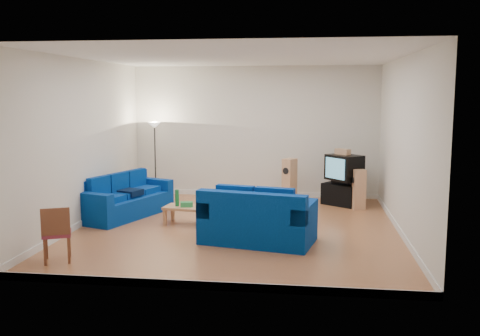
# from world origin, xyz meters

# --- Properties ---
(room) EXTENTS (6.01, 6.51, 3.21)m
(room) POSITION_xyz_m (0.00, 0.00, 1.54)
(room) COLOR brown
(room) RESTS_ON ground
(sofa_three_seat) EXTENTS (1.63, 2.36, 0.84)m
(sofa_three_seat) POSITION_xyz_m (-2.51, 0.72, 0.31)
(sofa_three_seat) COLOR navy
(sofa_three_seat) RESTS_ON ground
(sofa_loveseat) EXTENTS (2.04, 1.40, 0.93)m
(sofa_loveseat) POSITION_xyz_m (0.47, -0.95, 0.35)
(sofa_loveseat) COLOR navy
(sofa_loveseat) RESTS_ON ground
(coffee_table) EXTENTS (1.04, 0.62, 0.36)m
(coffee_table) POSITION_xyz_m (-0.96, 0.18, 0.30)
(coffee_table) COLOR tan
(coffee_table) RESTS_ON ground
(bottle) EXTENTS (0.08, 0.08, 0.32)m
(bottle) POSITION_xyz_m (-1.21, 0.19, 0.52)
(bottle) COLOR #197233
(bottle) RESTS_ON coffee_table
(tissue_box) EXTENTS (0.26, 0.18, 0.10)m
(tissue_box) POSITION_xyz_m (-1.01, 0.14, 0.40)
(tissue_box) COLOR green
(tissue_box) RESTS_ON coffee_table
(red_canister) EXTENTS (0.11, 0.11, 0.14)m
(red_canister) POSITION_xyz_m (-0.70, 0.22, 0.43)
(red_canister) COLOR red
(red_canister) RESTS_ON coffee_table
(remote) EXTENTS (0.18, 0.11, 0.02)m
(remote) POSITION_xyz_m (-0.63, 0.01, 0.37)
(remote) COLOR black
(remote) RESTS_ON coffee_table
(tv_stand) EXTENTS (0.91, 0.83, 0.49)m
(tv_stand) POSITION_xyz_m (2.07, 2.40, 0.25)
(tv_stand) COLOR black
(tv_stand) RESTS_ON ground
(av_receiver) EXTENTS (0.50, 0.45, 0.10)m
(av_receiver) POSITION_xyz_m (2.09, 2.45, 0.54)
(av_receiver) COLOR black
(av_receiver) RESTS_ON tv_stand
(television) EXTENTS (0.90, 0.92, 0.58)m
(television) POSITION_xyz_m (2.12, 2.34, 0.88)
(television) COLOR black
(television) RESTS_ON av_receiver
(centre_speaker) EXTENTS (0.36, 0.37, 0.13)m
(centre_speaker) POSITION_xyz_m (2.09, 2.42, 1.23)
(centre_speaker) COLOR tan
(centre_speaker) RESTS_ON television
(speaker_left) EXTENTS (0.36, 0.39, 1.04)m
(speaker_left) POSITION_xyz_m (0.89, 2.56, 0.52)
(speaker_left) COLOR tan
(speaker_left) RESTS_ON ground
(speaker_right) EXTENTS (0.31, 0.26, 0.89)m
(speaker_right) POSITION_xyz_m (2.43, 1.99, 0.44)
(speaker_right) COLOR tan
(speaker_right) RESTS_ON ground
(floor_lamp) EXTENTS (0.32, 0.32, 1.86)m
(floor_lamp) POSITION_xyz_m (-2.38, 2.70, 1.53)
(floor_lamp) COLOR black
(floor_lamp) RESTS_ON ground
(dining_chair) EXTENTS (0.54, 0.54, 0.86)m
(dining_chair) POSITION_xyz_m (-2.42, -2.41, 0.48)
(dining_chair) COLOR brown
(dining_chair) RESTS_ON ground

